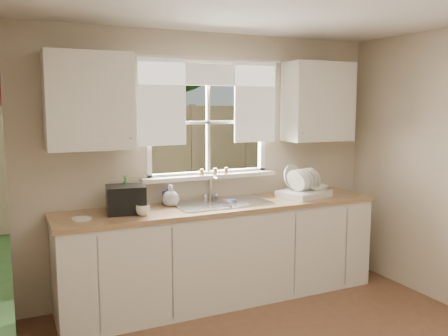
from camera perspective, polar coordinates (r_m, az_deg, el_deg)
name	(u,v)px	position (r m, az deg, el deg)	size (l,w,h in m)	color
room_walls	(348,206)	(2.87, 14.69, -4.41)	(3.62, 4.02, 2.50)	beige
window	(209,140)	(4.60, -1.85, 3.44)	(1.38, 0.16, 1.06)	white
curtains	(211,93)	(4.54, -1.62, 9.04)	(1.50, 0.03, 0.81)	white
base_cabinets	(223,254)	(4.51, -0.16, -10.26)	(3.00, 0.62, 0.87)	silver
countertop	(223,206)	(4.39, -0.17, -4.61)	(3.04, 0.65, 0.04)	#A67D53
upper_cabinet_left	(89,101)	(4.09, -15.97, 7.73)	(0.70, 0.33, 0.80)	silver
upper_cabinet_right	(318,102)	(5.01, 11.25, 7.82)	(0.70, 0.33, 0.80)	silver
wall_outlet	(286,175)	(5.04, 7.47, -0.89)	(0.08, 0.01, 0.12)	beige
sill_jars	(214,171)	(4.59, -1.15, -0.40)	(0.30, 0.04, 0.06)	brown
backyard	(117,29)	(11.02, -12.76, 16.03)	(20.00, 10.00, 6.13)	#335421
sink	(221,211)	(4.43, -0.34, -5.19)	(0.88, 0.52, 0.40)	#B7B7BC
dish_rack	(303,189)	(4.80, 9.50, -2.53)	(0.55, 0.47, 0.31)	silver
bowl	(317,188)	(4.83, 11.14, -2.32)	(0.21, 0.21, 0.05)	white
soap_bottle_a	(126,193)	(4.22, -11.75, -2.94)	(0.11, 0.12, 0.30)	green
soap_bottle_b	(168,195)	(4.38, -6.69, -3.21)	(0.08, 0.09, 0.18)	blue
soap_bottle_c	(171,195)	(4.32, -6.44, -3.30)	(0.15, 0.15, 0.19)	beige
saucer	(82,219)	(3.98, -16.77, -5.85)	(0.16, 0.16, 0.01)	white
cup	(143,210)	(3.99, -9.73, -5.02)	(0.12, 0.12, 0.09)	white
black_appliance	(126,199)	(4.11, -11.74, -3.70)	(0.32, 0.28, 0.23)	black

